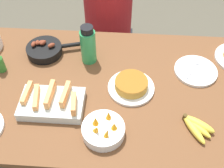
% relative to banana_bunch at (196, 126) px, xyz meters
% --- Properties ---
extents(ground_plane, '(14.00, 14.00, 0.00)m').
position_rel_banana_bunch_xyz_m(ground_plane, '(-0.41, 0.22, -0.72)').
color(ground_plane, '#565142').
extents(dining_table, '(1.79, 0.92, 0.70)m').
position_rel_banana_bunch_xyz_m(dining_table, '(-0.41, 0.22, -0.10)').
color(dining_table, brown).
rests_on(dining_table, ground_plane).
extents(banana_bunch, '(0.16, 0.17, 0.04)m').
position_rel_banana_bunch_xyz_m(banana_bunch, '(0.00, 0.00, 0.00)').
color(banana_bunch, gold).
rests_on(banana_bunch, dining_table).
extents(melon_tray, '(0.31, 0.19, 0.10)m').
position_rel_banana_bunch_xyz_m(melon_tray, '(-0.70, 0.08, 0.01)').
color(melon_tray, silver).
rests_on(melon_tray, dining_table).
extents(skillet, '(0.34, 0.20, 0.08)m').
position_rel_banana_bunch_xyz_m(skillet, '(-0.82, 0.46, 0.01)').
color(skillet, black).
rests_on(skillet, dining_table).
extents(frittata_plate_center, '(0.24, 0.24, 0.06)m').
position_rel_banana_bunch_xyz_m(frittata_plate_center, '(-0.31, 0.23, 0.01)').
color(frittata_plate_center, white).
rests_on(frittata_plate_center, dining_table).
extents(empty_plate_far_left, '(0.24, 0.24, 0.02)m').
position_rel_banana_bunch_xyz_m(empty_plate_far_left, '(0.05, 0.37, -0.01)').
color(empty_plate_far_left, white).
rests_on(empty_plate_far_left, dining_table).
extents(fruit_bowl_citrus, '(0.20, 0.20, 0.11)m').
position_rel_banana_bunch_xyz_m(fruit_bowl_citrus, '(-0.43, -0.06, 0.01)').
color(fruit_bowl_citrus, white).
rests_on(fruit_bowl_citrus, dining_table).
extents(water_bottle, '(0.09, 0.09, 0.23)m').
position_rel_banana_bunch_xyz_m(water_bottle, '(-0.56, 0.43, 0.09)').
color(water_bottle, '#2D9351').
rests_on(water_bottle, dining_table).
extents(person_figure, '(0.37, 0.37, 1.13)m').
position_rel_banana_bunch_xyz_m(person_figure, '(-0.49, 0.95, -0.26)').
color(person_figure, black).
rests_on(person_figure, ground_plane).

